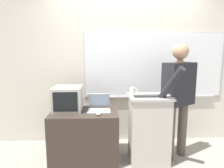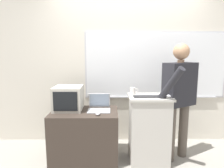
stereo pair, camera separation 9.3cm
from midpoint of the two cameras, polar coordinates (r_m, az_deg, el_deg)
back_wall at (r=3.41m, az=5.38°, el=7.75°), size 6.40×0.17×2.92m
lectern_podium at (r=2.90m, az=11.43°, el=-12.48°), size 0.57×0.46×0.94m
side_desk at (r=2.98m, az=-6.81°, el=-14.22°), size 0.94×0.61×0.71m
person_presenter at (r=2.94m, az=19.53°, el=-2.57°), size 0.63×0.71×1.65m
laptop at (r=2.90m, az=-2.73°, el=-6.10°), size 0.32×0.30×0.23m
wireless_keyboard at (r=2.70m, az=11.63°, el=-3.46°), size 0.42×0.11×0.02m
computer_mouse_by_laptop at (r=2.68m, az=-3.05°, el=-8.47°), size 0.06×0.10×0.03m
computer_mouse_by_keyboard at (r=2.75m, az=16.83°, el=-3.27°), size 0.06×0.10×0.03m
crt_monitor at (r=2.93m, az=-11.48°, el=-3.99°), size 0.40×0.40×0.34m
coffee_mug at (r=2.87m, az=6.93°, el=-1.87°), size 0.12×0.07×0.09m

